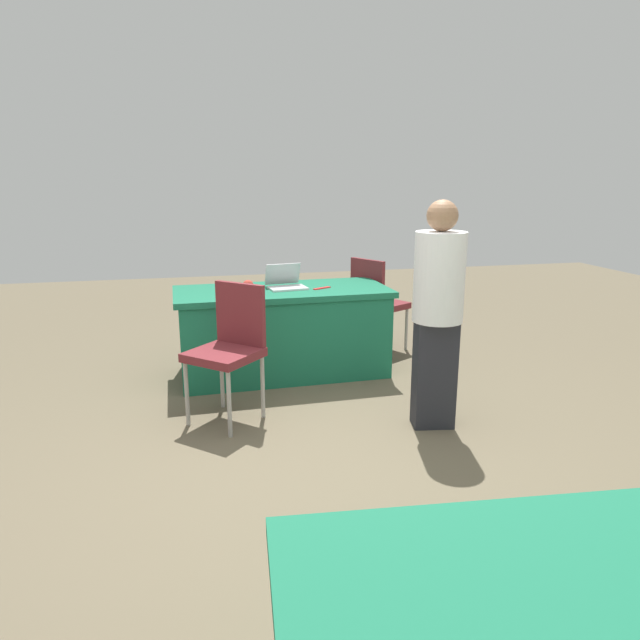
{
  "coord_description": "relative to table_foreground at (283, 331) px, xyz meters",
  "views": [
    {
      "loc": [
        0.7,
        3.03,
        1.71
      ],
      "look_at": [
        -0.03,
        -0.12,
        0.9
      ],
      "focal_mm": 32.1,
      "sensor_mm": 36.0,
      "label": 1
    }
  ],
  "objects": [
    {
      "name": "ground_plane",
      "position": [
        0.09,
        1.8,
        -0.39
      ],
      "size": [
        14.4,
        14.4,
        0.0
      ],
      "primitive_type": "plane",
      "color": "brown"
    },
    {
      "name": "table_foreground",
      "position": [
        0.0,
        0.0,
        0.0
      ],
      "size": [
        1.87,
        0.85,
        0.77
      ],
      "rotation": [
        0.0,
        0.0,
        0.02
      ],
      "color": "#196647",
      "rests_on": "ground"
    },
    {
      "name": "chair_near_front",
      "position": [
        0.53,
        0.89,
        0.18
      ],
      "size": [
        0.62,
        0.62,
        0.98
      ],
      "rotation": [
        0.0,
        0.0,
        -0.76
      ],
      "color": "#9E9993",
      "rests_on": "ground"
    },
    {
      "name": "chair_tucked_left",
      "position": [
        -1.01,
        -0.46,
        0.15
      ],
      "size": [
        0.6,
        0.6,
        0.94
      ],
      "rotation": [
        0.0,
        0.0,
        2.08
      ],
      "color": "#9E9993",
      "rests_on": "ground"
    },
    {
      "name": "person_attendee_browsing",
      "position": [
        -0.84,
        1.35,
        0.48
      ],
      "size": [
        0.39,
        0.39,
        1.57
      ],
      "rotation": [
        0.0,
        0.0,
        6.12
      ],
      "color": "#26262D",
      "rests_on": "ground"
    },
    {
      "name": "laptop_silver",
      "position": [
        -0.04,
        -0.03,
        0.42
      ],
      "size": [
        0.35,
        0.33,
        0.21
      ],
      "rotation": [
        0.0,
        0.0,
        0.13
      ],
      "color": "silver",
      "rests_on": "table_foreground"
    },
    {
      "name": "yarn_ball",
      "position": [
        0.3,
        0.05,
        0.43
      ],
      "size": [
        0.1,
        0.1,
        0.1
      ],
      "primitive_type": "sphere",
      "color": "#B2382D",
      "rests_on": "table_foreground"
    },
    {
      "name": "scissors_red",
      "position": [
        -0.34,
        0.06,
        0.39
      ],
      "size": [
        0.17,
        0.12,
        0.01
      ],
      "primitive_type": "cube",
      "rotation": [
        0.0,
        0.0,
        0.51
      ],
      "color": "red",
      "rests_on": "table_foreground"
    }
  ]
}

